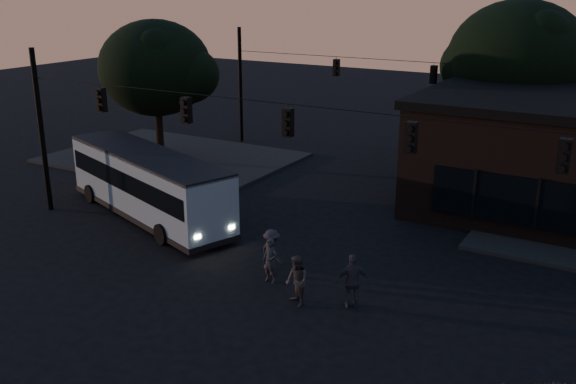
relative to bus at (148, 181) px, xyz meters
The scene contains 11 objects.
ground 10.11m from the bus, 34.21° to the right, with size 120.00×120.00×0.00m, color black.
sidewalk_far_left 10.31m from the bus, 124.44° to the left, with size 14.00×10.00×0.15m, color black.
tree_behind 20.95m from the bus, 53.24° to the left, with size 7.60×7.60×9.43m.
tree_left 10.14m from the bus, 127.90° to the left, with size 6.40×6.40×8.30m.
signal_rig_near 8.84m from the bus, 11.02° to the right, with size 26.24×0.30×7.50m.
signal_rig_far 16.78m from the bus, 60.20° to the left, with size 26.24×0.30×7.50m.
bus is the anchor object (origin of this frame).
pedestrian_a 8.84m from the bus, 19.46° to the right, with size 0.60×0.39×1.63m, color #22252B.
pedestrian_b 10.74m from the bus, 21.70° to the right, with size 0.84×0.65×1.73m, color #363131.
pedestrian_c 12.05m from the bus, 15.28° to the right, with size 1.10×0.46×1.87m, color #2E2E38.
pedestrian_d 8.34m from the bus, 16.17° to the right, with size 1.11×0.64×1.71m, color #272129.
Camera 1 is at (11.10, -14.97, 10.17)m, focal length 40.00 mm.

